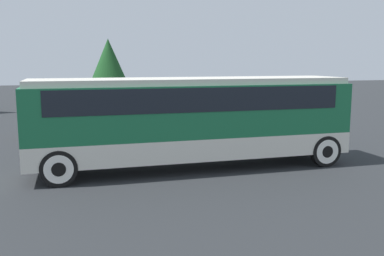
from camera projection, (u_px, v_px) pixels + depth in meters
The scene contains 6 objects.
ground_plane at pixel (192, 168), 15.75m from camera, with size 120.00×120.00×0.00m, color #26282B.
tour_bus at pixel (195, 114), 15.47m from camera, with size 11.53×2.65×3.28m.
parked_car_near at pixel (218, 117), 24.19m from camera, with size 4.18×1.94×1.50m.
parked_car_mid at pixel (275, 123), 22.35m from camera, with size 4.06×1.82×1.31m.
parked_car_far at pixel (68, 122), 22.56m from camera, with size 4.20×1.92×1.46m.
tree_center at pixel (108, 60), 41.27m from camera, with size 3.45×3.45×6.03m.
Camera 1 is at (-4.21, -14.75, 3.88)m, focal length 40.00 mm.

